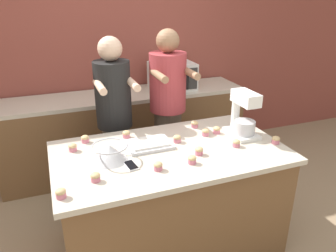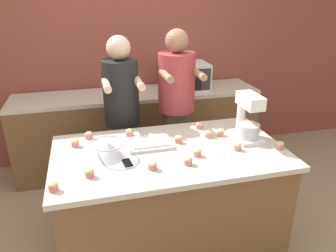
# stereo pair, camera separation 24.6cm
# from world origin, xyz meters

# --- Properties ---
(ground_plane) EXTENTS (16.00, 16.00, 0.00)m
(ground_plane) POSITION_xyz_m (0.00, 0.00, 0.00)
(ground_plane) COLOR #937A5B
(back_wall) EXTENTS (10.00, 0.06, 2.70)m
(back_wall) POSITION_xyz_m (0.00, 1.77, 1.35)
(back_wall) COLOR brown
(back_wall) RESTS_ON ground_plane
(island_counter) EXTENTS (1.75, 0.99, 0.88)m
(island_counter) POSITION_xyz_m (0.00, 0.00, 0.44)
(island_counter) COLOR brown
(island_counter) RESTS_ON ground_plane
(back_counter) EXTENTS (2.80, 0.60, 0.92)m
(back_counter) POSITION_xyz_m (0.00, 1.42, 0.46)
(back_counter) COLOR brown
(back_counter) RESTS_ON ground_plane
(person_left) EXTENTS (0.34, 0.50, 1.65)m
(person_left) POSITION_xyz_m (-0.26, 0.77, 0.87)
(person_left) COLOR brown
(person_left) RESTS_ON ground_plane
(person_right) EXTENTS (0.36, 0.52, 1.69)m
(person_right) POSITION_xyz_m (0.27, 0.77, 0.88)
(person_right) COLOR brown
(person_right) RESTS_ON ground_plane
(stand_mixer) EXTENTS (0.20, 0.30, 0.38)m
(stand_mixer) POSITION_xyz_m (0.66, 0.05, 1.05)
(stand_mixer) COLOR white
(stand_mixer) RESTS_ON island_counter
(mixing_bowl) EXTENTS (0.26, 0.26, 0.12)m
(mixing_bowl) POSITION_xyz_m (-0.46, -0.00, 0.95)
(mixing_bowl) COLOR #BCBCC1
(mixing_bowl) RESTS_ON island_counter
(baking_tray) EXTENTS (0.35, 0.25, 0.04)m
(baking_tray) POSITION_xyz_m (-0.13, 0.12, 0.90)
(baking_tray) COLOR silver
(baking_tray) RESTS_ON island_counter
(microwave_oven) EXTENTS (0.50, 0.40, 0.31)m
(microwave_oven) POSITION_xyz_m (0.58, 1.42, 1.07)
(microwave_oven) COLOR silver
(microwave_oven) RESTS_ON back_counter
(cell_phone) EXTENTS (0.09, 0.15, 0.01)m
(cell_phone) POSITION_xyz_m (-0.34, -0.13, 0.89)
(cell_phone) COLOR silver
(cell_phone) RESTS_ON island_counter
(cupcake_0) EXTENTS (0.06, 0.06, 0.06)m
(cupcake_0) POSITION_xyz_m (-0.26, 0.34, 0.91)
(cupcake_0) COLOR #D17084
(cupcake_0) RESTS_ON island_counter
(cupcake_1) EXTENTS (0.06, 0.06, 0.06)m
(cupcake_1) POSITION_xyz_m (-0.18, -0.25, 0.91)
(cupcake_1) COLOR #D17084
(cupcake_1) RESTS_ON island_counter
(cupcake_2) EXTENTS (0.06, 0.06, 0.06)m
(cupcake_2) POSITION_xyz_m (0.50, -0.12, 0.91)
(cupcake_2) COLOR #D17084
(cupcake_2) RESTS_ON island_counter
(cupcake_3) EXTENTS (0.06, 0.06, 0.06)m
(cupcake_3) POSITION_xyz_m (0.37, 0.15, 0.91)
(cupcake_3) COLOR #D17084
(cupcake_3) RESTS_ON island_counter
(cupcake_4) EXTENTS (0.06, 0.06, 0.06)m
(cupcake_4) POSITION_xyz_m (-0.60, -0.24, 0.91)
(cupcake_4) COLOR #D17084
(cupcake_4) RESTS_ON island_counter
(cupcake_5) EXTENTS (0.06, 0.06, 0.06)m
(cupcake_5) POSITION_xyz_m (-0.82, -0.34, 0.91)
(cupcake_5) COLOR #D17084
(cupcake_5) RESTS_ON island_counter
(cupcake_6) EXTENTS (0.06, 0.06, 0.06)m
(cupcake_6) POSITION_xyz_m (0.10, 0.11, 0.91)
(cupcake_6) COLOR #D17084
(cupcake_6) RESTS_ON island_counter
(cupcake_7) EXTENTS (0.06, 0.06, 0.06)m
(cupcake_7) POSITION_xyz_m (0.48, 0.15, 0.91)
(cupcake_7) COLOR #D17084
(cupcake_7) RESTS_ON island_counter
(cupcake_8) EXTENTS (0.06, 0.06, 0.06)m
(cupcake_8) POSITION_xyz_m (-0.69, 0.25, 0.91)
(cupcake_8) COLOR #D17084
(cupcake_8) RESTS_ON island_counter
(cupcake_9) EXTENTS (0.06, 0.06, 0.06)m
(cupcake_9) POSITION_xyz_m (0.82, -0.19, 0.91)
(cupcake_9) COLOR #D17084
(cupcake_9) RESTS_ON island_counter
(cupcake_10) EXTENTS (0.06, 0.06, 0.06)m
(cupcake_10) POSITION_xyz_m (0.17, -0.14, 0.91)
(cupcake_10) COLOR #D17084
(cupcake_10) RESTS_ON island_counter
(cupcake_11) EXTENTS (0.06, 0.06, 0.06)m
(cupcake_11) POSITION_xyz_m (-0.59, 0.37, 0.91)
(cupcake_11) COLOR #D17084
(cupcake_11) RESTS_ON island_counter
(cupcake_12) EXTENTS (0.06, 0.06, 0.06)m
(cupcake_12) POSITION_xyz_m (0.07, -0.24, 0.91)
(cupcake_12) COLOR #D17084
(cupcake_12) RESTS_ON island_counter
(cupcake_13) EXTENTS (0.06, 0.06, 0.06)m
(cupcake_13) POSITION_xyz_m (0.36, 0.34, 0.91)
(cupcake_13) COLOR #D17084
(cupcake_13) RESTS_ON island_counter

